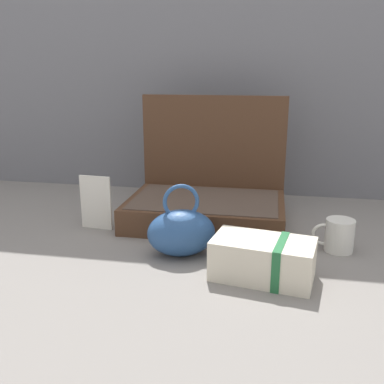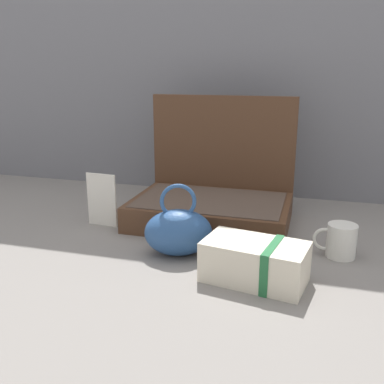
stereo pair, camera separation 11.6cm
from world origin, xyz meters
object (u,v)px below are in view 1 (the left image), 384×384
object	(u,v)px
cream_toiletry_bag	(264,259)
info_card_left	(96,203)
coffee_mug	(339,236)
open_suitcase	(207,196)
teal_pouch_handbag	(180,232)

from	to	relation	value
cream_toiletry_bag	info_card_left	world-z (taller)	info_card_left
coffee_mug	info_card_left	bearing A→B (deg)	176.38
open_suitcase	info_card_left	world-z (taller)	open_suitcase
teal_pouch_handbag	coffee_mug	world-z (taller)	teal_pouch_handbag
cream_toiletry_bag	info_card_left	distance (m)	0.60
coffee_mug	info_card_left	world-z (taller)	info_card_left
open_suitcase	cream_toiletry_bag	distance (m)	0.46
cream_toiletry_bag	coffee_mug	distance (m)	0.29
info_card_left	open_suitcase	bearing A→B (deg)	28.94
teal_pouch_handbag	cream_toiletry_bag	world-z (taller)	teal_pouch_handbag
open_suitcase	teal_pouch_handbag	distance (m)	0.31
teal_pouch_handbag	coffee_mug	xyz separation A→B (m)	(0.44, 0.11, -0.02)
coffee_mug	info_card_left	xyz separation A→B (m)	(-0.75, 0.05, 0.04)
teal_pouch_handbag	info_card_left	world-z (taller)	teal_pouch_handbag
open_suitcase	cream_toiletry_bag	world-z (taller)	open_suitcase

